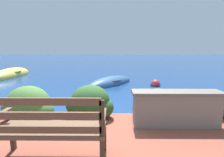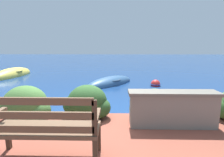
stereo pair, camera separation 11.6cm
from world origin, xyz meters
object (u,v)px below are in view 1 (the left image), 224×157
Objects in this scene: park_bench at (51,127)px; mooring_buoy at (155,84)px; rowboat_nearest at (111,83)px; rowboat_mid at (11,75)px.

mooring_buoy is (2.72, 5.67, -0.63)m from park_bench.
rowboat_nearest is 6.40m from rowboat_mid.
park_bench reaches higher than rowboat_mid.
mooring_buoy is at bearing 61.79° from park_bench.
park_bench is 9.80m from rowboat_mid.
rowboat_mid is (-6.01, 2.21, 0.02)m from rowboat_nearest.
park_bench reaches higher than mooring_buoy.
rowboat_mid is (-5.34, 8.19, -0.63)m from park_bench.
park_bench is at bearing -115.59° from mooring_buoy.
park_bench is 6.32m from mooring_buoy.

